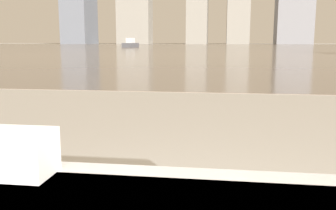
{
  "coord_description": "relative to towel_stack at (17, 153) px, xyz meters",
  "views": [
    {
      "loc": [
        0.39,
        -0.3,
        1.01
      ],
      "look_at": [
        0.06,
        2.05,
        0.6
      ],
      "focal_mm": 40.0,
      "sensor_mm": 36.0,
      "label": 1
    }
  ],
  "objects": [
    {
      "name": "harbor_boat_4",
      "position": [
        -13.37,
        56.43,
        -0.11
      ],
      "size": [
        1.92,
        3.98,
        1.43
      ],
      "color": "#4C4C51",
      "rests_on": "harbor_water"
    },
    {
      "name": "harbor_water",
      "position": [
        0.31,
        61.13,
        -0.62
      ],
      "size": [
        180.0,
        110.0,
        0.01
      ],
      "color": "gray",
      "rests_on": "ground_plane"
    },
    {
      "name": "towel_stack",
      "position": [
        0.0,
        0.0,
        0.0
      ],
      "size": [
        0.24,
        0.18,
        0.16
      ],
      "color": "white",
      "rests_on": "bathtub"
    }
  ]
}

